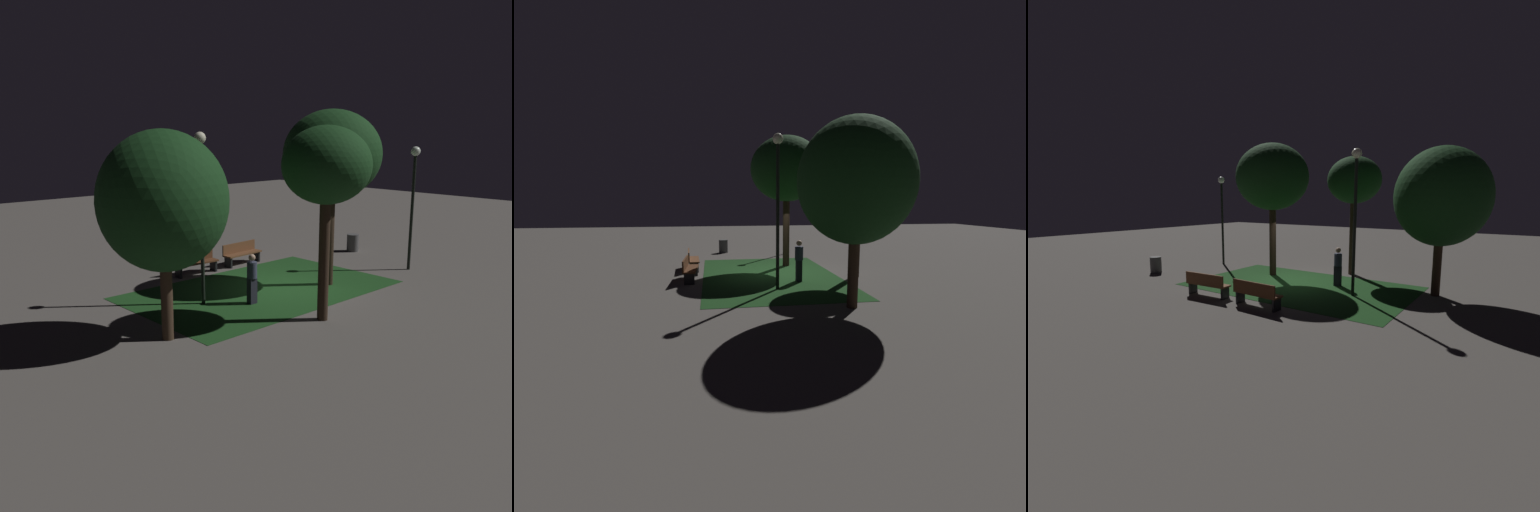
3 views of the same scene
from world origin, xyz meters
The scene contains 11 objects.
ground_plane centered at (0.00, 0.00, 0.00)m, with size 60.00×60.00×0.00m, color #56514C.
grass_lawn centered at (0.81, -0.40, 0.01)m, with size 8.97×5.50×0.01m, color #194219.
bench_lawn_edge centered at (-1.17, -3.68, 0.48)m, with size 1.83×0.59×0.88m.
bench_by_lamp centered at (1.17, -3.68, 0.48)m, with size 1.82×0.55×0.88m.
tree_tall_center centered at (1.61, 3.01, 4.37)m, with size 2.49×2.49×5.51m.
tree_back_left centered at (-1.41, 0.73, 4.54)m, with size 3.35×3.35×6.06m.
tree_left_canopy centered at (5.75, 1.25, 3.62)m, with size 3.32×3.32×5.42m.
lamp_post_plaza_east centered at (-5.40, 1.48, 3.22)m, with size 0.36×0.36×4.77m.
lamp_post_path_center centered at (3.22, -0.52, 3.54)m, with size 0.36×0.36×5.32m.
trash_bin centered at (-6.49, -2.08, 0.39)m, with size 0.53×0.53×0.78m, color #4C4C4C.
pedestrian centered at (2.09, 0.52, 0.85)m, with size 0.32×0.32×1.61m.
Camera 2 is at (15.73, -2.79, 3.10)m, focal length 25.88 mm.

